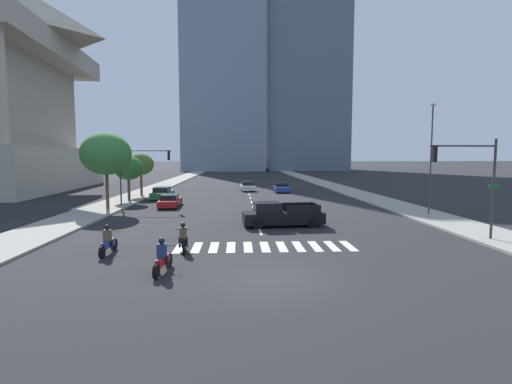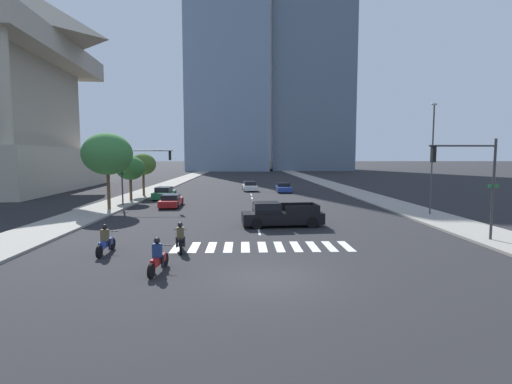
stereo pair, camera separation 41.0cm
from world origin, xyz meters
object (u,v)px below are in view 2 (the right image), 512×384
Objects in this scene: sedan_green_1 at (164,193)px; traffic_signal_near at (470,171)px; pickup_truck at (278,215)px; sedan_red_3 at (171,201)px; sedan_white_0 at (250,186)px; motorcycle_third at (106,242)px; street_lamp_east at (432,151)px; motorcycle_trailing at (158,259)px; sedan_blue_2 at (283,188)px; street_tree_third at (143,164)px; street_tree_second at (130,168)px; traffic_signal_far at (141,165)px; street_tree_nearest at (107,154)px; motorcycle_lead at (180,240)px.

sedan_green_1 is 31.28m from traffic_signal_near.
pickup_truck reaches higher than sedan_red_3.
motorcycle_third is at bearing 163.60° from sedan_white_0.
street_lamp_east reaches higher than pickup_truck.
sedan_blue_2 is at bearing -6.73° from motorcycle_trailing.
street_lamp_east is at bearing -30.59° from street_tree_third.
street_tree_third is at bearing 90.00° from street_tree_second.
sedan_green_1 is 27.77m from street_lamp_east.
street_lamp_east is (14.17, -23.36, 4.58)m from sedan_white_0.
motorcycle_trailing is 36.96m from sedan_blue_2.
traffic_signal_far is at bearing -46.56° from pickup_truck.
street_tree_third is at bearing 90.00° from street_tree_nearest.
motorcycle_lead is 0.96× the size of motorcycle_trailing.
sedan_red_3 is at bearing 25.15° from street_tree_nearest.
street_tree_second is (-17.43, -10.61, 2.99)m from sedan_blue_2.
sedan_blue_2 is (12.23, 32.69, -0.01)m from motorcycle_third.
street_lamp_east is (24.02, -13.16, 4.56)m from sedan_green_1.
street_lamp_east is at bearing -107.83° from sedan_red_3.
motorcycle_third is 34.90m from sedan_blue_2.
sedan_green_1 is 16.58m from sedan_blue_2.
street_tree_nearest reaches higher than sedan_green_1.
pickup_truck is 1.22× the size of sedan_blue_2.
street_tree_third reaches higher than sedan_red_3.
street_lamp_east is at bearing -166.46° from pickup_truck.
street_tree_second reaches higher than sedan_blue_2.
sedan_red_3 is 7.15m from street_tree_nearest.
motorcycle_trailing is 26.79m from street_tree_second.
traffic_signal_far is at bearing -60.95° from street_tree_second.
street_lamp_east is 1.76× the size of street_tree_third.
pickup_truck is 24.95m from street_tree_third.
street_tree_third is at bearing -59.17° from pickup_truck.
motorcycle_lead and motorcycle_third have the same top height.
street_tree_second is at bearing -39.47° from traffic_signal_near.
street_tree_third is at bearing 48.23° from sedan_green_1.
sedan_green_1 is 6.97m from sedan_red_3.
traffic_signal_near is 1.12× the size of street_tree_third.
street_tree_second is at bearing 48.39° from sedan_red_3.
sedan_white_0 is (4.42, 37.83, 0.03)m from motorcycle_trailing.
traffic_signal_near reaches higher than street_tree_second.
street_tree_third reaches higher than motorcycle_third.
traffic_signal_near reaches higher than pickup_truck.
traffic_signal_near is at bearing -130.66° from sedan_red_3.
pickup_truck is 1.01× the size of traffic_signal_far.
street_tree_second is at bearing 119.05° from traffic_signal_far.
street_tree_second reaches higher than sedan_red_3.
street_tree_nearest is at bearing -131.12° from traffic_signal_far.
street_tree_second is (-27.05, 10.77, -1.63)m from street_lamp_east.
sedan_green_1 reaches higher than sedan_white_0.
street_tree_nearest is at bearing 142.30° from sedan_white_0.
pickup_truck reaches higher than motorcycle_lead.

